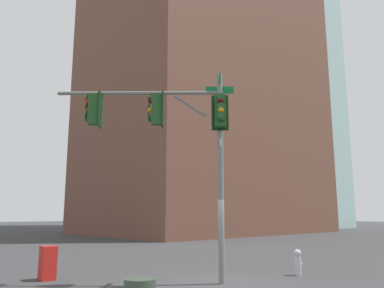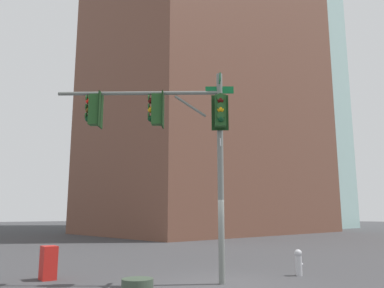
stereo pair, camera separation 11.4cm
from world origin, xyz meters
The scene contains 7 objects.
ground_plane centered at (0.00, 0.00, 0.00)m, with size 200.00×200.00×0.00m, color #38383A.
signal_pole_assembly centered at (-1.18, 0.90, 4.85)m, with size 4.26×4.19×6.61m.
fire_hydrant centered at (3.04, -0.74, 0.47)m, with size 0.34×0.26×0.87m.
newspaper_box centered at (-3.64, 4.19, 0.53)m, with size 0.44×0.56×1.05m, color red.
building_brick_nearside centered at (22.57, 22.86, 25.71)m, with size 26.50×17.18×51.41m, color brown.
building_brick_midblock centered at (36.42, 32.95, 21.89)m, with size 20.18×18.99×43.78m, color #4C3328.
building_brick_farside centered at (32.56, 30.78, 27.24)m, with size 21.96×19.19×54.47m, color #4C3328.
Camera 1 is at (-8.97, -8.37, 2.07)m, focal length 36.21 mm.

